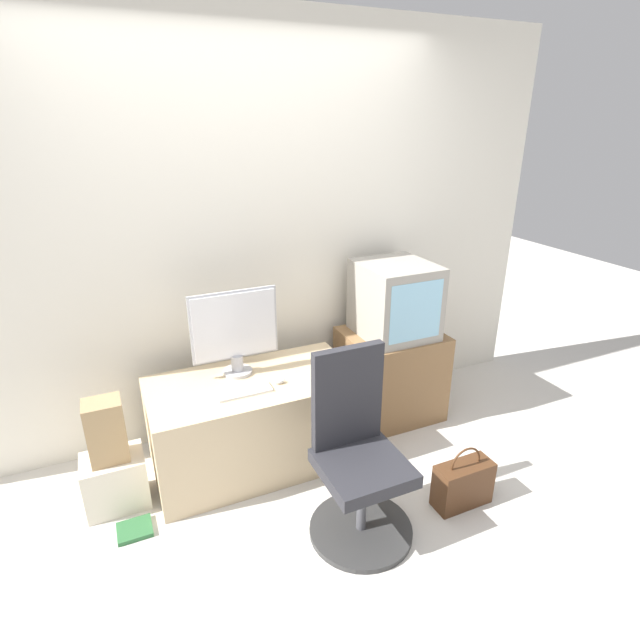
{
  "coord_description": "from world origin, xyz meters",
  "views": [
    {
      "loc": [
        -0.83,
        -1.68,
        2.0
      ],
      "look_at": [
        0.36,
        0.96,
        0.82
      ],
      "focal_mm": 28.0,
      "sensor_mm": 36.0,
      "label": 1
    }
  ],
  "objects_px": {
    "mouse": "(281,381)",
    "office_chair": "(357,463)",
    "crt_tv": "(395,300)",
    "cardboard_box_lower": "(116,481)",
    "book": "(135,530)",
    "main_monitor": "(235,331)",
    "keyboard": "(244,392)",
    "handbag": "(463,484)"
  },
  "relations": [
    {
      "from": "cardboard_box_lower",
      "to": "book",
      "type": "relative_size",
      "value": 1.87
    },
    {
      "from": "handbag",
      "to": "book",
      "type": "xyz_separation_m",
      "value": [
        -1.68,
        0.53,
        -0.12
      ]
    },
    {
      "from": "office_chair",
      "to": "handbag",
      "type": "xyz_separation_m",
      "value": [
        0.61,
        -0.11,
        -0.26
      ]
    },
    {
      "from": "book",
      "to": "main_monitor",
      "type": "bearing_deg",
      "value": 31.05
    },
    {
      "from": "main_monitor",
      "to": "keyboard",
      "type": "bearing_deg",
      "value": -97.24
    },
    {
      "from": "keyboard",
      "to": "mouse",
      "type": "bearing_deg",
      "value": 4.36
    },
    {
      "from": "keyboard",
      "to": "cardboard_box_lower",
      "type": "xyz_separation_m",
      "value": [
        -0.73,
        0.07,
        -0.43
      ]
    },
    {
      "from": "main_monitor",
      "to": "cardboard_box_lower",
      "type": "height_order",
      "value": "main_monitor"
    },
    {
      "from": "main_monitor",
      "to": "crt_tv",
      "type": "height_order",
      "value": "crt_tv"
    },
    {
      "from": "office_chair",
      "to": "book",
      "type": "relative_size",
      "value": 5.64
    },
    {
      "from": "cardboard_box_lower",
      "to": "handbag",
      "type": "distance_m",
      "value": 1.91
    },
    {
      "from": "main_monitor",
      "to": "cardboard_box_lower",
      "type": "xyz_separation_m",
      "value": [
        -0.76,
        -0.17,
        -0.69
      ]
    },
    {
      "from": "office_chair",
      "to": "crt_tv",
      "type": "bearing_deg",
      "value": 49.69
    },
    {
      "from": "keyboard",
      "to": "book",
      "type": "distance_m",
      "value": 0.9
    },
    {
      "from": "main_monitor",
      "to": "cardboard_box_lower",
      "type": "relative_size",
      "value": 1.6
    },
    {
      "from": "keyboard",
      "to": "cardboard_box_lower",
      "type": "bearing_deg",
      "value": 174.26
    },
    {
      "from": "cardboard_box_lower",
      "to": "mouse",
      "type": "bearing_deg",
      "value": -3.39
    },
    {
      "from": "office_chair",
      "to": "handbag",
      "type": "bearing_deg",
      "value": -9.91
    },
    {
      "from": "crt_tv",
      "to": "book",
      "type": "distance_m",
      "value": 2.04
    },
    {
      "from": "main_monitor",
      "to": "book",
      "type": "height_order",
      "value": "main_monitor"
    },
    {
      "from": "handbag",
      "to": "crt_tv",
      "type": "bearing_deg",
      "value": 83.15
    },
    {
      "from": "mouse",
      "to": "handbag",
      "type": "xyz_separation_m",
      "value": [
        0.79,
        -0.73,
        -0.45
      ]
    },
    {
      "from": "crt_tv",
      "to": "cardboard_box_lower",
      "type": "bearing_deg",
      "value": -174.56
    },
    {
      "from": "keyboard",
      "to": "office_chair",
      "type": "xyz_separation_m",
      "value": [
        0.4,
        -0.61,
        -0.19
      ]
    },
    {
      "from": "keyboard",
      "to": "book",
      "type": "relative_size",
      "value": 1.76
    },
    {
      "from": "main_monitor",
      "to": "office_chair",
      "type": "bearing_deg",
      "value": -66.6
    },
    {
      "from": "mouse",
      "to": "handbag",
      "type": "relative_size",
      "value": 0.15
    },
    {
      "from": "mouse",
      "to": "office_chair",
      "type": "bearing_deg",
      "value": -74.21
    },
    {
      "from": "mouse",
      "to": "handbag",
      "type": "distance_m",
      "value": 1.16
    },
    {
      "from": "keyboard",
      "to": "cardboard_box_lower",
      "type": "height_order",
      "value": "keyboard"
    },
    {
      "from": "mouse",
      "to": "cardboard_box_lower",
      "type": "relative_size",
      "value": 0.17
    },
    {
      "from": "keyboard",
      "to": "cardboard_box_lower",
      "type": "distance_m",
      "value": 0.85
    },
    {
      "from": "mouse",
      "to": "book",
      "type": "xyz_separation_m",
      "value": [
        -0.9,
        -0.2,
        -0.57
      ]
    },
    {
      "from": "book",
      "to": "office_chair",
      "type": "bearing_deg",
      "value": -21.63
    },
    {
      "from": "keyboard",
      "to": "crt_tv",
      "type": "xyz_separation_m",
      "value": [
        1.12,
        0.25,
        0.3
      ]
    },
    {
      "from": "cardboard_box_lower",
      "to": "book",
      "type": "bearing_deg",
      "value": -77.18
    },
    {
      "from": "book",
      "to": "crt_tv",
      "type": "bearing_deg",
      "value": 13.45
    },
    {
      "from": "crt_tv",
      "to": "main_monitor",
      "type": "bearing_deg",
      "value": -179.71
    },
    {
      "from": "crt_tv",
      "to": "office_chair",
      "type": "xyz_separation_m",
      "value": [
        -0.73,
        -0.86,
        -0.48
      ]
    },
    {
      "from": "keyboard",
      "to": "crt_tv",
      "type": "height_order",
      "value": "crt_tv"
    },
    {
      "from": "main_monitor",
      "to": "handbag",
      "type": "height_order",
      "value": "main_monitor"
    },
    {
      "from": "mouse",
      "to": "book",
      "type": "distance_m",
      "value": 1.08
    }
  ]
}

